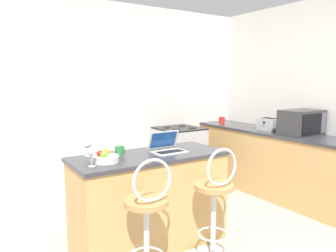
{
  "coord_description": "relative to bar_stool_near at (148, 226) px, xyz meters",
  "views": [
    {
      "loc": [
        -1.82,
        -1.93,
        1.58
      ],
      "look_at": [
        0.43,
        1.55,
        0.99
      ],
      "focal_mm": 35.0,
      "sensor_mm": 36.0,
      "label": 1
    }
  ],
  "objects": [
    {
      "name": "microwave",
      "position": [
        2.47,
        0.46,
        0.57
      ],
      "size": [
        0.53,
        0.36,
        0.31
      ],
      "color": "#2D2D30",
      "rests_on": "counter_right"
    },
    {
      "name": "mug_green",
      "position": [
        0.07,
        0.64,
        0.46
      ],
      "size": [
        0.09,
        0.08,
        0.09
      ],
      "color": "#338447",
      "rests_on": "breakfast_bar"
    },
    {
      "name": "mug_red",
      "position": [
        2.37,
        1.81,
        0.46
      ],
      "size": [
        0.1,
        0.09,
        0.1
      ],
      "color": "red",
      "rests_on": "counter_right"
    },
    {
      "name": "bar_stool_far",
      "position": [
        0.67,
        0.0,
        0.0
      ],
      "size": [
        0.4,
        0.4,
        1.02
      ],
      "color": "silver",
      "rests_on": "ground_plane"
    },
    {
      "name": "fruit_bowl",
      "position": [
        -0.13,
        0.5,
        0.44
      ],
      "size": [
        0.23,
        0.23,
        0.1
      ],
      "color": "silver",
      "rests_on": "breakfast_bar"
    },
    {
      "name": "stove_range",
      "position": [
        1.54,
        1.79,
        -0.04
      ],
      "size": [
        0.61,
        0.6,
        0.9
      ],
      "color": "#9EA3A8",
      "rests_on": "ground_plane"
    },
    {
      "name": "breakfast_bar",
      "position": [
        0.33,
        0.55,
        -0.04
      ],
      "size": [
        1.45,
        0.62,
        0.89
      ],
      "color": "tan",
      "rests_on": "ground_plane"
    },
    {
      "name": "wall_back",
      "position": [
        0.69,
        2.14,
        0.82
      ],
      "size": [
        12.0,
        0.06,
        2.6
      ],
      "color": "silver",
      "rests_on": "ground_plane"
    },
    {
      "name": "bar_stool_near",
      "position": [
        0.0,
        0.0,
        0.0
      ],
      "size": [
        0.4,
        0.4,
        1.02
      ],
      "color": "silver",
      "rests_on": "ground_plane"
    },
    {
      "name": "counter_right",
      "position": [
        2.46,
        0.75,
        -0.04
      ],
      "size": [
        0.61,
        2.75,
        0.89
      ],
      "color": "tan",
      "rests_on": "ground_plane"
    },
    {
      "name": "wine_glass_tall",
      "position": [
        -0.27,
        0.42,
        0.52
      ],
      "size": [
        0.07,
        0.07,
        0.16
      ],
      "color": "silver",
      "rests_on": "breakfast_bar"
    },
    {
      "name": "wine_glass_short",
      "position": [
        -0.17,
        0.79,
        0.52
      ],
      "size": [
        0.08,
        0.08,
        0.15
      ],
      "color": "silver",
      "rests_on": "breakfast_bar"
    },
    {
      "name": "toaster",
      "position": [
        2.43,
        0.94,
        0.49
      ],
      "size": [
        0.2,
        0.28,
        0.17
      ],
      "color": "#9EA3A8",
      "rests_on": "counter_right"
    },
    {
      "name": "laptop",
      "position": [
        0.53,
        0.56,
        0.46
      ],
      "size": [
        0.32,
        0.25,
        0.19
      ],
      "color": "silver",
      "rests_on": "breakfast_bar"
    }
  ]
}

